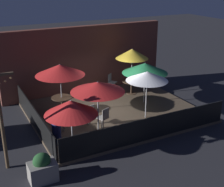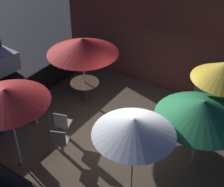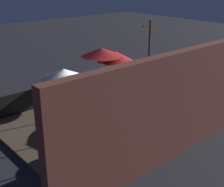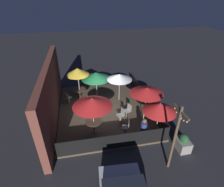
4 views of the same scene
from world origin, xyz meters
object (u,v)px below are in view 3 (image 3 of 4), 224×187
Objects in this scene: patio_umbrella_5 at (102,52)px; patio_chair_0 at (135,89)px; patio_chair_1 at (103,94)px; planter_box at (122,74)px; patio_umbrella_4 at (67,94)px; patio_umbrella_3 at (115,56)px; dining_table_0 at (156,101)px; parked_car_0 at (214,72)px; patio_umbrella_1 at (88,93)px; patio_umbrella_0 at (158,68)px; light_post at (149,49)px; patio_chair_3 at (118,95)px; patio_umbrella_2 at (64,74)px; dining_table_1 at (90,139)px; patio_chair_2 at (124,143)px; patron_0 at (131,80)px.

patio_umbrella_5 is 2.44m from patio_chair_0.
planter_box is at bearing 101.12° from patio_chair_1.
patio_umbrella_4 is 4.60m from patio_umbrella_5.
dining_table_0 is (0.83, 3.63, -1.20)m from patio_umbrella_3.
patio_umbrella_4 is at bearing 3.47° from parked_car_0.
patio_umbrella_1 reaches higher than dining_table_0.
patio_umbrella_1 is 1.42m from patio_umbrella_4.
patio_umbrella_0 is 1.48m from dining_table_0.
patio_chair_3 is at bearing 21.85° from light_post.
dining_table_0 is (-0.36, 3.28, -1.65)m from patio_umbrella_5.
light_post reaches higher than patio_umbrella_2.
patio_umbrella_0 is 2.52m from patio_chair_0.
patio_umbrella_5 reaches higher than patio_umbrella_3.
planter_box is at bearing -157.15° from patio_umbrella_2.
patio_umbrella_5 reaches higher than parked_car_0.
patio_umbrella_5 is at bearing 152.33° from patio_chair_3.
patio_umbrella_3 reaches higher than dining_table_0.
dining_table_1 is 1.05× the size of patio_chair_2.
patio_chair_1 is at bearing -135.87° from dining_table_1.
dining_table_1 is at bearing 39.39° from planter_box.
patio_umbrella_0 is 2.47× the size of patio_chair_2.
patio_umbrella_0 is at bearing 77.12° from patio_umbrella_3.
patio_umbrella_0 reaches higher than planter_box.
patio_umbrella_2 is (3.17, -2.29, -0.11)m from patio_umbrella_0.
patio_umbrella_5 is at bearing -83.77° from dining_table_0.
parked_car_0 reaches higher than patio_chair_1.
patio_umbrella_4 is at bearing -58.58° from patio_chair_0.
patio_chair_1 is 0.94× the size of planter_box.
patio_umbrella_0 reaches higher than patio_umbrella_2.
patio_umbrella_1 is at bearing 36.82° from patron_0.
patio_umbrella_1 is (4.17, 0.68, 0.13)m from patio_umbrella_0.
patio_chair_0 is at bearing -151.83° from patio_umbrella_1.
patio_umbrella_0 is 2.47m from patio_chair_3.
patio_umbrella_4 is at bearing 59.65° from patio_umbrella_2.
patio_chair_2 is 8.28m from light_post.
patio_umbrella_2 is at bearing 9.71° from patron_0.
patio_umbrella_3 is at bearing -8.19° from light_post.
patio_chair_3 reaches higher than patio_chair_0.
patio_chair_1 is 6.70m from parked_car_0.
patron_0 is at bearing 60.04° from planter_box.
dining_table_0 is at bearing 0.00° from patio_chair_1.
dining_table_1 is at bearing 0.00° from patio_chair_2.
patio_umbrella_2 is 2.99m from patio_chair_3.
patio_umbrella_2 is 2.61m from patio_chair_1.
dining_table_1 is 1.08× the size of patio_chair_0.
patio_umbrella_1 is 2.60× the size of patio_chair_3.
patio_umbrella_4 is 2.38× the size of patio_chair_3.
patio_umbrella_2 is 6.07m from planter_box.
patio_umbrella_1 reaches higher than patio_umbrella_3.
patio_umbrella_2 is 4.05m from patio_chair_0.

